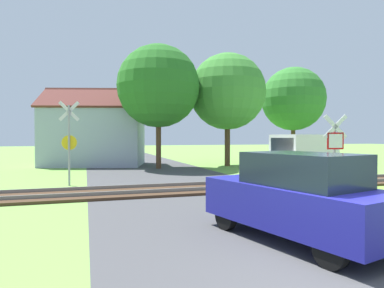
{
  "coord_description": "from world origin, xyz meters",
  "views": [
    {
      "loc": [
        -3.81,
        -4.2,
        2.1
      ],
      "look_at": [
        0.5,
        9.59,
        1.8
      ],
      "focal_mm": 32.0,
      "sensor_mm": 36.0,
      "label": 1
    }
  ],
  "objects_px": {
    "tree_right": "(227,92)",
    "tree_far": "(293,99)",
    "house": "(95,135)",
    "parked_car": "(296,197)",
    "stop_sign_near": "(335,148)",
    "mail_truck": "(303,151)",
    "crossing_sign_far": "(69,138)",
    "tree_center": "(158,86)"
  },
  "relations": [
    {
      "from": "house",
      "to": "parked_car",
      "type": "bearing_deg",
      "value": -65.54
    },
    {
      "from": "house",
      "to": "tree_right",
      "type": "bearing_deg",
      "value": -6.53
    },
    {
      "from": "crossing_sign_far",
      "to": "parked_car",
      "type": "height_order",
      "value": "crossing_sign_far"
    },
    {
      "from": "mail_truck",
      "to": "parked_car",
      "type": "relative_size",
      "value": 1.22
    },
    {
      "from": "crossing_sign_far",
      "to": "stop_sign_near",
      "type": "bearing_deg",
      "value": -23.69
    },
    {
      "from": "house",
      "to": "tree_far",
      "type": "xyz_separation_m",
      "value": [
        16.34,
        -0.96,
        3.11
      ]
    },
    {
      "from": "tree_far",
      "to": "tree_center",
      "type": "xyz_separation_m",
      "value": [
        -12.4,
        -3.1,
        0.1
      ]
    },
    {
      "from": "tree_far",
      "to": "parked_car",
      "type": "bearing_deg",
      "value": -123.67
    },
    {
      "from": "crossing_sign_far",
      "to": "house",
      "type": "xyz_separation_m",
      "value": [
        1.36,
        10.77,
        0.2
      ]
    },
    {
      "from": "crossing_sign_far",
      "to": "tree_far",
      "type": "relative_size",
      "value": 0.45
    },
    {
      "from": "house",
      "to": "tree_right",
      "type": "height_order",
      "value": "tree_right"
    },
    {
      "from": "tree_center",
      "to": "mail_truck",
      "type": "relative_size",
      "value": 1.57
    },
    {
      "from": "tree_right",
      "to": "tree_far",
      "type": "xyz_separation_m",
      "value": [
        7.25,
        2.65,
        -0.0
      ]
    },
    {
      "from": "tree_right",
      "to": "mail_truck",
      "type": "xyz_separation_m",
      "value": [
        2.57,
        -5.38,
        -4.11
      ]
    },
    {
      "from": "crossing_sign_far",
      "to": "tree_right",
      "type": "distance_m",
      "value": 13.09
    },
    {
      "from": "tree_right",
      "to": "parked_car",
      "type": "xyz_separation_m",
      "value": [
        -5.73,
        -16.84,
        -4.46
      ]
    },
    {
      "from": "mail_truck",
      "to": "crossing_sign_far",
      "type": "bearing_deg",
      "value": 79.58
    },
    {
      "from": "stop_sign_near",
      "to": "tree_far",
      "type": "bearing_deg",
      "value": -105.56
    },
    {
      "from": "tree_right",
      "to": "tree_center",
      "type": "relative_size",
      "value": 0.99
    },
    {
      "from": "stop_sign_near",
      "to": "tree_center",
      "type": "relative_size",
      "value": 0.35
    },
    {
      "from": "stop_sign_near",
      "to": "mail_truck",
      "type": "bearing_deg",
      "value": -104.33
    },
    {
      "from": "tree_center",
      "to": "mail_truck",
      "type": "xyz_separation_m",
      "value": [
        7.71,
        -4.93,
        -4.21
      ]
    },
    {
      "from": "tree_far",
      "to": "tree_center",
      "type": "bearing_deg",
      "value": -165.97
    },
    {
      "from": "tree_right",
      "to": "tree_far",
      "type": "height_order",
      "value": "tree_right"
    },
    {
      "from": "tree_right",
      "to": "tree_far",
      "type": "relative_size",
      "value": 1.01
    },
    {
      "from": "stop_sign_near",
      "to": "tree_right",
      "type": "relative_size",
      "value": 0.36
    },
    {
      "from": "parked_car",
      "to": "tree_right",
      "type": "bearing_deg",
      "value": 56.91
    },
    {
      "from": "crossing_sign_far",
      "to": "tree_far",
      "type": "xyz_separation_m",
      "value": [
        17.71,
        9.81,
        3.31
      ]
    },
    {
      "from": "tree_right",
      "to": "stop_sign_near",
      "type": "bearing_deg",
      "value": -95.8
    },
    {
      "from": "stop_sign_near",
      "to": "house",
      "type": "xyz_separation_m",
      "value": [
        -7.8,
        16.27,
        0.53
      ]
    },
    {
      "from": "tree_far",
      "to": "mail_truck",
      "type": "relative_size",
      "value": 1.54
    },
    {
      "from": "stop_sign_near",
      "to": "mail_truck",
      "type": "relative_size",
      "value": 0.55
    },
    {
      "from": "stop_sign_near",
      "to": "house",
      "type": "relative_size",
      "value": 0.35
    },
    {
      "from": "stop_sign_near",
      "to": "tree_center",
      "type": "height_order",
      "value": "tree_center"
    },
    {
      "from": "stop_sign_near",
      "to": "mail_truck",
      "type": "distance_m",
      "value": 8.24
    },
    {
      "from": "crossing_sign_far",
      "to": "house",
      "type": "height_order",
      "value": "house"
    },
    {
      "from": "house",
      "to": "tree_right",
      "type": "xyz_separation_m",
      "value": [
        9.09,
        -3.61,
        3.11
      ]
    },
    {
      "from": "crossing_sign_far",
      "to": "parked_car",
      "type": "relative_size",
      "value": 0.85
    },
    {
      "from": "house",
      "to": "mail_truck",
      "type": "bearing_deg",
      "value": -22.51
    },
    {
      "from": "house",
      "to": "parked_car",
      "type": "xyz_separation_m",
      "value": [
        3.36,
        -20.45,
        -1.34
      ]
    },
    {
      "from": "house",
      "to": "crossing_sign_far",
      "type": "bearing_deg",
      "value": -82.07
    },
    {
      "from": "tree_right",
      "to": "tree_center",
      "type": "height_order",
      "value": "tree_center"
    }
  ]
}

